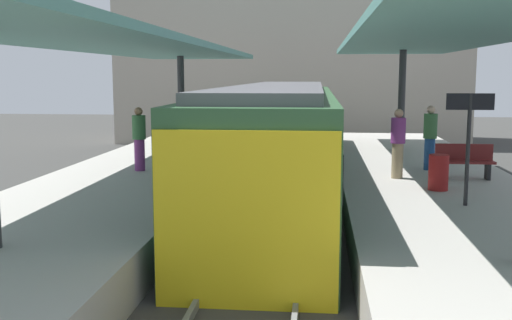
{
  "coord_description": "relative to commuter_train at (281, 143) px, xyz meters",
  "views": [
    {
      "loc": [
        1.0,
        -13.22,
        3.56
      ],
      "look_at": [
        -0.42,
        0.58,
        1.61
      ],
      "focal_mm": 42.44,
      "sensor_mm": 36.0,
      "label": 1
    }
  ],
  "objects": [
    {
      "name": "platform_right",
      "position": [
        3.8,
        -3.02,
        -1.23
      ],
      "size": [
        4.4,
        28.0,
        1.0
      ],
      "primitive_type": "cube",
      "color": "#ADA8A0",
      "rests_on": "ground_plane"
    },
    {
      "name": "canopy_left",
      "position": [
        -3.8,
        -1.62,
        2.52
      ],
      "size": [
        4.18,
        21.0,
        3.38
      ],
      "color": "#333335",
      "rests_on": "platform_left"
    },
    {
      "name": "ground_plane",
      "position": [
        0.0,
        -3.02,
        -1.73
      ],
      "size": [
        80.0,
        80.0,
        0.0
      ],
      "primitive_type": "plane",
      "color": "#383835"
    },
    {
      "name": "passenger_near_bench",
      "position": [
        2.98,
        -1.03,
        0.17
      ],
      "size": [
        0.36,
        0.36,
        1.73
      ],
      "color": "#998460",
      "rests_on": "platform_right"
    },
    {
      "name": "platform_left",
      "position": [
        -3.8,
        -3.02,
        -1.23
      ],
      "size": [
        4.4,
        28.0,
        1.0
      ],
      "primitive_type": "cube",
      "color": "#ADA8A0",
      "rests_on": "ground_plane"
    },
    {
      "name": "rail_far_side",
      "position": [
        0.72,
        -3.02,
        -1.46
      ],
      "size": [
        0.08,
        28.0,
        0.14
      ],
      "primitive_type": "cube",
      "color": "slate",
      "rests_on": "track_ballast"
    },
    {
      "name": "litter_bin",
      "position": [
        3.7,
        -2.55,
        -0.33
      ],
      "size": [
        0.44,
        0.44,
        0.8
      ],
      "primitive_type": "cylinder",
      "color": "maroon",
      "rests_on": "platform_right"
    },
    {
      "name": "station_building_backdrop",
      "position": [
        -0.48,
        16.98,
        3.77
      ],
      "size": [
        18.0,
        6.0,
        11.0
      ],
      "primitive_type": "cube",
      "color": "#A89E8E",
      "rests_on": "ground_plane"
    },
    {
      "name": "passenger_far_end",
      "position": [
        4.02,
        0.43,
        0.18
      ],
      "size": [
        0.36,
        0.36,
        1.75
      ],
      "color": "navy",
      "rests_on": "platform_right"
    },
    {
      "name": "commuter_train",
      "position": [
        0.0,
        0.0,
        0.0
      ],
      "size": [
        2.78,
        15.95,
        3.1
      ],
      "color": "#2D5633",
      "rests_on": "track_ballast"
    },
    {
      "name": "canopy_right",
      "position": [
        3.8,
        -1.62,
        2.7
      ],
      "size": [
        4.18,
        21.0,
        3.55
      ],
      "color": "#333335",
      "rests_on": "platform_right"
    },
    {
      "name": "passenger_mid_platform",
      "position": [
        -3.77,
        -0.51,
        0.16
      ],
      "size": [
        0.36,
        0.36,
        1.71
      ],
      "color": "#7A337A",
      "rests_on": "platform_left"
    },
    {
      "name": "platform_bench",
      "position": [
        4.63,
        -0.93,
        -0.26
      ],
      "size": [
        1.4,
        0.41,
        0.86
      ],
      "color": "black",
      "rests_on": "platform_right"
    },
    {
      "name": "rail_near_side",
      "position": [
        -0.72,
        -3.02,
        -1.46
      ],
      "size": [
        0.08,
        28.0,
        0.14
      ],
      "primitive_type": "cube",
      "color": "slate",
      "rests_on": "track_ballast"
    },
    {
      "name": "platform_sign",
      "position": [
        3.93,
        -4.14,
        0.9
      ],
      "size": [
        0.9,
        0.08,
        2.21
      ],
      "color": "#262628",
      "rests_on": "platform_right"
    },
    {
      "name": "track_ballast",
      "position": [
        0.0,
        -3.02,
        -1.63
      ],
      "size": [
        3.2,
        28.0,
        0.2
      ],
      "primitive_type": "cube",
      "color": "#423F3D",
      "rests_on": "ground_plane"
    }
  ]
}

